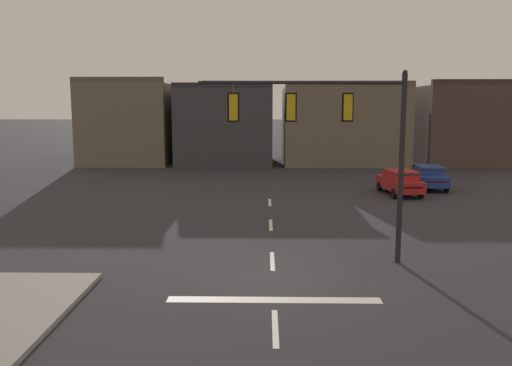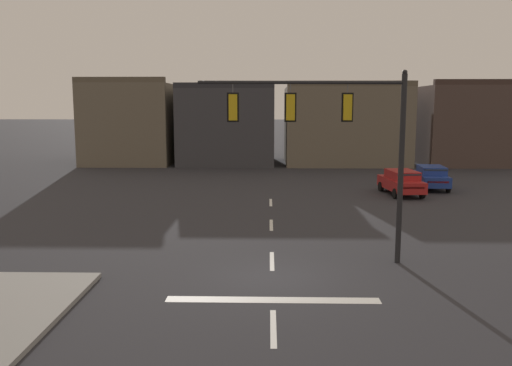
% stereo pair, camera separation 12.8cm
% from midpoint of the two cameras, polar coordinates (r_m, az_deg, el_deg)
% --- Properties ---
extents(ground_plane, '(400.00, 400.00, 0.00)m').
position_cam_midpoint_polar(ground_plane, '(18.07, 1.65, -10.22)').
color(ground_plane, '#2B2B30').
extents(stop_bar_paint, '(6.40, 0.50, 0.01)m').
position_cam_midpoint_polar(stop_bar_paint, '(16.19, 1.72, -12.46)').
color(stop_bar_paint, silver).
rests_on(stop_bar_paint, ground).
extents(lane_centreline, '(0.16, 26.40, 0.01)m').
position_cam_midpoint_polar(lane_centreline, '(19.98, 1.59, -8.38)').
color(lane_centreline, silver).
rests_on(lane_centreline, ground).
extents(signal_mast_near_side, '(7.34, 0.65, 7.00)m').
position_cam_midpoint_polar(signal_mast_near_side, '(19.09, 8.63, 5.79)').
color(signal_mast_near_side, black).
rests_on(signal_mast_near_side, ground).
extents(car_lot_nearside, '(2.28, 4.59, 1.61)m').
position_cam_midpoint_polar(car_lot_nearside, '(35.52, 15.13, 0.15)').
color(car_lot_nearside, '#A81E1E').
rests_on(car_lot_nearside, ground).
extents(car_lot_middle, '(2.19, 4.56, 1.61)m').
position_cam_midpoint_polar(car_lot_middle, '(38.63, 18.06, 0.67)').
color(car_lot_middle, navy).
rests_on(car_lot_middle, ground).
extents(building_row, '(41.68, 11.97, 8.32)m').
position_cam_midpoint_polar(building_row, '(53.79, 4.33, 6.25)').
color(building_row, '#665B4C').
rests_on(building_row, ground).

